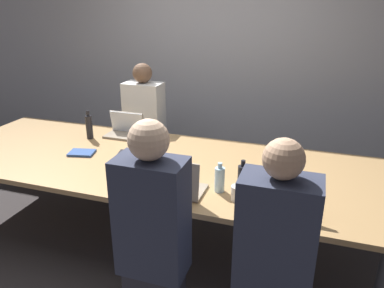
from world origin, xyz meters
name	(u,v)px	position (x,y,z in m)	size (l,w,h in m)	color
ground_plane	(157,234)	(0.00, 0.00, 0.00)	(24.00, 24.00, 0.00)	#383333
curtain_wall	(215,50)	(0.00, 1.86, 1.40)	(12.00, 0.06, 2.80)	#ADADB2
conference_table	(154,166)	(0.00, 0.00, 0.67)	(3.81, 1.34, 0.72)	tan
laptop_near_right	(283,202)	(1.09, -0.47, 0.79)	(0.36, 0.24, 0.24)	#333338
person_near_right	(273,265)	(1.10, -0.93, 0.66)	(0.40, 0.24, 1.37)	#2D2D38
cup_near_right	(238,193)	(0.79, -0.42, 0.77)	(0.09, 0.09, 0.10)	white
bottle_near_right	(242,179)	(0.80, -0.31, 0.83)	(0.07, 0.07, 0.24)	black
laptop_far_midleft	(125,129)	(-0.52, 0.49, 0.79)	(0.36, 0.22, 0.23)	gray
person_far_midleft	(145,129)	(-0.49, 0.86, 0.66)	(0.40, 0.24, 1.37)	#2D2D38
bottle_far_midleft	(89,127)	(-0.80, 0.30, 0.84)	(0.06, 0.06, 0.28)	black
laptop_near_midright	(179,185)	(0.40, -0.48, 0.80)	(0.33, 0.26, 0.27)	gray
person_near_midright	(153,237)	(0.40, -0.93, 0.68)	(0.40, 0.24, 1.40)	#2D2D38
cup_near_midright	(148,184)	(0.16, -0.47, 0.76)	(0.08, 0.08, 0.08)	red
bottle_near_midright	(220,179)	(0.65, -0.34, 0.81)	(0.07, 0.07, 0.21)	#ADD1E0
stapler	(121,155)	(-0.29, -0.04, 0.75)	(0.08, 0.16, 0.05)	black
notebook	(82,153)	(-0.66, -0.06, 0.73)	(0.24, 0.20, 0.02)	#2D4C8C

